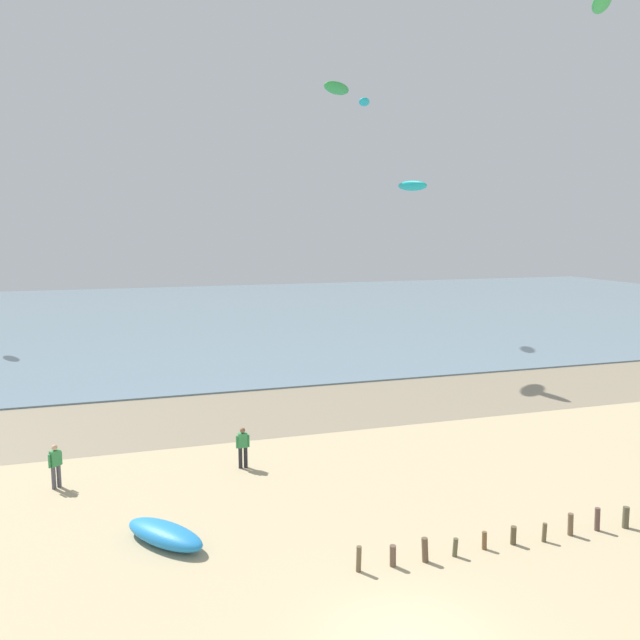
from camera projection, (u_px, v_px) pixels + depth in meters
wet_sand_strip at (248, 413)px, 34.07m from camera, size 120.00×8.91×0.01m
sea at (180, 316)px, 71.33m from camera, size 160.00×70.00×0.10m
groyne_near at (564, 527)px, 20.38m from camera, size 13.65×0.35×0.78m
person_mid_beach at (56, 465)px, 24.14m from camera, size 0.47×0.39×1.71m
person_left_flank at (243, 446)px, 26.17m from camera, size 0.57×0.24×1.71m
grounded_kite at (165, 534)px, 19.94m from camera, size 2.82×3.16×0.63m
kite_aloft_1 at (337, 88)px, 45.32m from camera, size 3.26×3.22×0.98m
kite_aloft_3 at (602, 2)px, 26.94m from camera, size 2.44×2.67×0.76m
kite_aloft_4 at (364, 102)px, 58.19m from camera, size 2.35×3.06×0.79m
kite_aloft_5 at (412, 186)px, 41.60m from camera, size 1.55×3.18×0.88m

